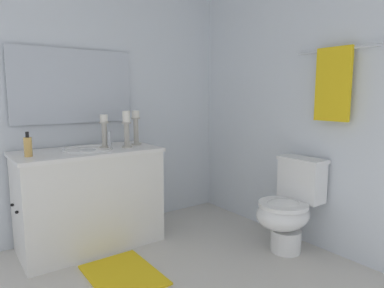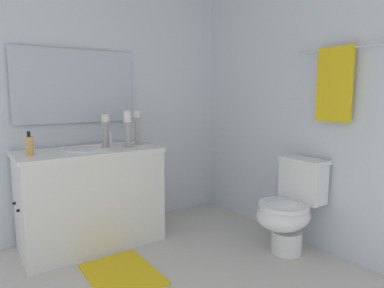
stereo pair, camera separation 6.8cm
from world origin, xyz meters
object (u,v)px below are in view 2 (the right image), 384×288
object	(u,v)px
candle_holder_short	(128,128)
towel_bar	(338,49)
sink_basin	(89,154)
soap_bottle	(29,146)
vanity_cabinet	(91,197)
candle_holder_mid	(106,130)
candle_holder_tall	(137,127)
bath_mat	(122,274)
towel_near_vanity	(334,84)
toilet	(289,208)
mirror	(76,87)

from	to	relation	value
candle_holder_short	towel_bar	world-z (taller)	towel_bar
sink_basin	soap_bottle	xyz separation A→B (m)	(0.05, -0.45, 0.11)
vanity_cabinet	candle_holder_mid	world-z (taller)	candle_holder_mid
candle_holder_tall	towel_bar	xyz separation A→B (m)	(1.26, 1.02, 0.61)
soap_bottle	bath_mat	distance (m)	1.14
sink_basin	towel_near_vanity	bearing A→B (deg)	49.44
bath_mat	sink_basin	bearing A→B (deg)	179.91
candle_holder_short	sink_basin	bearing A→B (deg)	-102.41
candle_holder_tall	candle_holder_mid	bearing A→B (deg)	-93.01
toilet	towel_bar	world-z (taller)	towel_bar
vanity_cabinet	candle_holder_tall	world-z (taller)	candle_holder_tall
sink_basin	soap_bottle	world-z (taller)	soap_bottle
candle_holder_short	towel_near_vanity	bearing A→B (deg)	44.09
toilet	towel_bar	size ratio (longest dim) A/B	1.13
vanity_cabinet	towel_near_vanity	xyz separation A→B (m)	(1.24, 1.45, 0.92)
candle_holder_tall	candle_holder_mid	distance (m)	0.29
vanity_cabinet	toilet	size ratio (longest dim) A/B	1.52
mirror	bath_mat	bearing A→B (deg)	0.00
vanity_cabinet	mirror	world-z (taller)	mirror
soap_bottle	towel_bar	xyz separation A→B (m)	(1.19, 1.92, 0.70)
towel_bar	bath_mat	xyz separation A→B (m)	(-0.61, -1.47, -1.58)
towel_bar	towel_near_vanity	size ratio (longest dim) A/B	1.21
sink_basin	candle_holder_mid	xyz separation A→B (m)	(-0.04, 0.16, 0.18)
bath_mat	toilet	bearing A→B (deg)	71.46
candle_holder_mid	towel_bar	xyz separation A→B (m)	(1.28, 1.31, 0.63)
candle_holder_tall	toilet	bearing A→B (deg)	36.76
candle_holder_mid	towel_bar	bearing A→B (deg)	45.63
toilet	towel_near_vanity	world-z (taller)	towel_near_vanity
candle_holder_mid	towel_near_vanity	xyz separation A→B (m)	(1.28, 1.29, 0.37)
candle_holder_mid	vanity_cabinet	bearing A→B (deg)	-76.74
candle_holder_tall	candle_holder_short	distance (m)	0.16
sink_basin	toilet	xyz separation A→B (m)	(1.04, 1.24, -0.41)
vanity_cabinet	sink_basin	xyz separation A→B (m)	(0.00, 0.00, 0.37)
candle_holder_tall	towel_bar	distance (m)	1.73
sink_basin	towel_near_vanity	distance (m)	1.99
towel_near_vanity	candle_holder_mid	bearing A→B (deg)	-134.76
soap_bottle	towel_near_vanity	size ratio (longest dim) A/B	0.33
soap_bottle	toilet	xyz separation A→B (m)	(0.99, 1.69, -0.52)
vanity_cabinet	candle_holder_tall	xyz separation A→B (m)	(-0.02, 0.45, 0.56)
soap_bottle	toilet	bearing A→B (deg)	59.64
soap_bottle	candle_holder_mid	bearing A→B (deg)	98.17
candle_holder_tall	towel_near_vanity	size ratio (longest dim) A/B	0.56
vanity_cabinet	candle_holder_short	size ratio (longest dim) A/B	3.67
soap_bottle	toilet	world-z (taller)	soap_bottle
candle_holder_mid	bath_mat	size ratio (longest dim) A/B	0.47
candle_holder_tall	soap_bottle	distance (m)	0.91
candle_holder_mid	toilet	distance (m)	1.64
vanity_cabinet	candle_holder_mid	xyz separation A→B (m)	(-0.04, 0.16, 0.55)
candle_holder_tall	candle_holder_short	xyz separation A→B (m)	(0.09, -0.13, 0.01)
mirror	towel_near_vanity	bearing A→B (deg)	43.64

